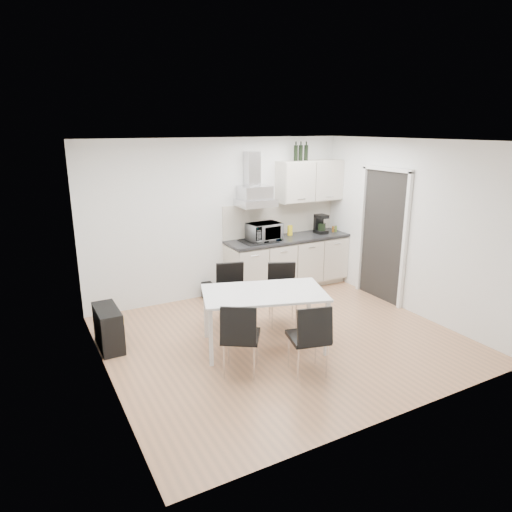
{
  "coord_description": "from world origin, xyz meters",
  "views": [
    {
      "loc": [
        -2.97,
        -4.78,
        2.77
      ],
      "look_at": [
        -0.2,
        0.36,
        1.1
      ],
      "focal_mm": 32.0,
      "sensor_mm": 36.0,
      "label": 1
    }
  ],
  "objects": [
    {
      "name": "chair_far_left",
      "position": [
        -0.38,
        0.74,
        0.44
      ],
      "size": [
        0.56,
        0.6,
        0.88
      ],
      "primitive_type": null,
      "rotation": [
        0.0,
        0.0,
        2.86
      ],
      "color": "black",
      "rests_on": "ground"
    },
    {
      "name": "wall_front",
      "position": [
        0.0,
        -2.0,
        1.3
      ],
      "size": [
        4.5,
        0.1,
        2.6
      ],
      "primitive_type": "cube",
      "color": "white",
      "rests_on": "ground"
    },
    {
      "name": "chair_far_right",
      "position": [
        0.26,
        0.41,
        0.44
      ],
      "size": [
        0.61,
        0.64,
        0.88
      ],
      "primitive_type": null,
      "rotation": [
        0.0,
        0.0,
        2.72
      ],
      "color": "black",
      "rests_on": "ground"
    },
    {
      "name": "ceiling",
      "position": [
        0.0,
        0.0,
        2.6
      ],
      "size": [
        4.5,
        4.5,
        0.0
      ],
      "primitive_type": "plane",
      "color": "white",
      "rests_on": "wall_back"
    },
    {
      "name": "ground",
      "position": [
        0.0,
        0.0,
        0.0
      ],
      "size": [
        4.5,
        4.5,
        0.0
      ],
      "primitive_type": "plane",
      "color": "tan",
      "rests_on": "ground"
    },
    {
      "name": "kitchenette",
      "position": [
        1.19,
        1.73,
        0.83
      ],
      "size": [
        2.22,
        0.64,
        2.52
      ],
      "color": "beige",
      "rests_on": "ground"
    },
    {
      "name": "wall_left",
      "position": [
        -2.25,
        0.0,
        1.3
      ],
      "size": [
        0.1,
        4.0,
        2.6
      ],
      "primitive_type": "cube",
      "color": "white",
      "rests_on": "ground"
    },
    {
      "name": "doorway",
      "position": [
        2.21,
        0.55,
        1.05
      ],
      "size": [
        0.08,
        1.04,
        2.1
      ],
      "primitive_type": "cube",
      "color": "white",
      "rests_on": "ground"
    },
    {
      "name": "floor_speaker",
      "position": [
        -0.3,
        1.9,
        0.13
      ],
      "size": [
        0.17,
        0.16,
        0.27
      ],
      "primitive_type": "cube",
      "rotation": [
        0.0,
        0.0,
        -0.1
      ],
      "color": "black",
      "rests_on": "ground"
    },
    {
      "name": "wall_back",
      "position": [
        0.0,
        2.0,
        1.3
      ],
      "size": [
        4.5,
        0.1,
        2.6
      ],
      "primitive_type": "cube",
      "color": "white",
      "rests_on": "ground"
    },
    {
      "name": "dining_table",
      "position": [
        -0.31,
        -0.06,
        0.68
      ],
      "size": [
        1.73,
        1.31,
        0.75
      ],
      "rotation": [
        0.0,
        0.0,
        -0.31
      ],
      "color": "white",
      "rests_on": "ground"
    },
    {
      "name": "guitar_amp",
      "position": [
        -2.09,
        0.85,
        0.27
      ],
      "size": [
        0.28,
        0.65,
        0.54
      ],
      "rotation": [
        0.0,
        0.0,
        0.0
      ],
      "color": "black",
      "rests_on": "ground"
    },
    {
      "name": "chair_near_left",
      "position": [
        -0.87,
        -0.5,
        0.44
      ],
      "size": [
        0.64,
        0.66,
        0.88
      ],
      "primitive_type": null,
      "rotation": [
        0.0,
        0.0,
        -0.59
      ],
      "color": "black",
      "rests_on": "ground"
    },
    {
      "name": "wall_right",
      "position": [
        2.25,
        0.0,
        1.3
      ],
      "size": [
        0.1,
        4.0,
        2.6
      ],
      "primitive_type": "cube",
      "color": "white",
      "rests_on": "ground"
    },
    {
      "name": "chair_near_right",
      "position": [
        -0.2,
        -0.89,
        0.44
      ],
      "size": [
        0.55,
        0.59,
        0.88
      ],
      "primitive_type": null,
      "rotation": [
        0.0,
        0.0,
        -0.25
      ],
      "color": "black",
      "rests_on": "ground"
    }
  ]
}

